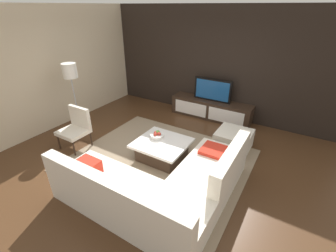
# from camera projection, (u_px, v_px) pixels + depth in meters

# --- Properties ---
(ground_plane) EXTENTS (14.00, 14.00, 0.00)m
(ground_plane) POSITION_uv_depth(u_px,v_px,m) (164.00, 162.00, 4.58)
(ground_plane) COLOR #4C301C
(feature_wall_back) EXTENTS (6.40, 0.12, 2.80)m
(feature_wall_back) POSITION_uv_depth(u_px,v_px,m) (219.00, 64.00, 5.98)
(feature_wall_back) COLOR black
(feature_wall_back) RESTS_ON ground
(side_wall_left) EXTENTS (0.12, 5.20, 2.80)m
(side_wall_left) POSITION_uv_depth(u_px,v_px,m) (55.00, 69.00, 5.56)
(side_wall_left) COLOR beige
(side_wall_left) RESTS_ON ground
(area_rug) EXTENTS (3.31, 2.80, 0.01)m
(area_rug) POSITION_uv_depth(u_px,v_px,m) (160.00, 160.00, 4.63)
(area_rug) COLOR gray
(area_rug) RESTS_ON ground
(media_console) EXTENTS (2.17, 0.49, 0.50)m
(media_console) POSITION_uv_depth(u_px,v_px,m) (211.00, 109.00, 6.28)
(media_console) COLOR #332319
(media_console) RESTS_ON ground
(television) EXTENTS (1.00, 0.06, 0.59)m
(television) POSITION_uv_depth(u_px,v_px,m) (212.00, 90.00, 6.03)
(television) COLOR black
(television) RESTS_ON media_console
(sectional_couch) EXTENTS (2.44, 2.33, 0.83)m
(sectional_couch) POSITION_uv_depth(u_px,v_px,m) (161.00, 187.00, 3.54)
(sectional_couch) COLOR silver
(sectional_couch) RESTS_ON ground
(coffee_table) EXTENTS (1.01, 0.93, 0.38)m
(coffee_table) POSITION_uv_depth(u_px,v_px,m) (162.00, 150.00, 4.61)
(coffee_table) COLOR #332319
(coffee_table) RESTS_ON ground
(accent_chair_near) EXTENTS (0.56, 0.53, 0.87)m
(accent_chair_near) POSITION_uv_depth(u_px,v_px,m) (76.00, 126.00, 4.91)
(accent_chair_near) COLOR #332319
(accent_chair_near) RESTS_ON ground
(floor_lamp) EXTENTS (0.31, 0.31, 1.63)m
(floor_lamp) POSITION_uv_depth(u_px,v_px,m) (70.00, 75.00, 5.16)
(floor_lamp) COLOR #A5A5AA
(floor_lamp) RESTS_ON ground
(ottoman) EXTENTS (0.70, 0.70, 0.40)m
(ottoman) POSITION_uv_depth(u_px,v_px,m) (233.00, 140.00, 4.93)
(ottoman) COLOR silver
(ottoman) RESTS_ON ground
(fruit_bowl) EXTENTS (0.28, 0.28, 0.14)m
(fruit_bowl) POSITION_uv_depth(u_px,v_px,m) (157.00, 135.00, 4.66)
(fruit_bowl) COLOR silver
(fruit_bowl) RESTS_ON coffee_table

